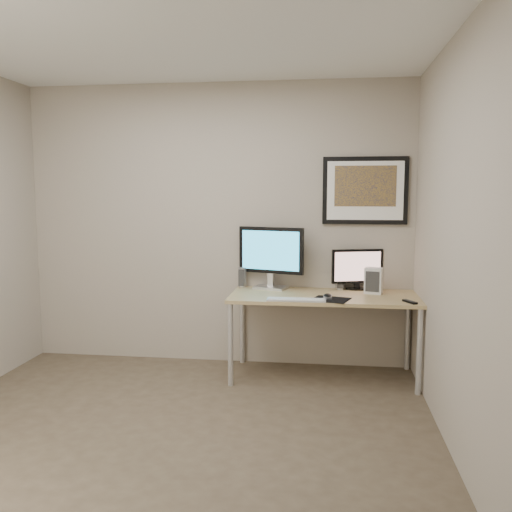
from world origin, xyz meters
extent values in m
plane|color=#483C2D|center=(0.00, 0.00, 0.00)|extent=(3.60, 3.60, 0.00)
plane|color=white|center=(0.00, 0.00, 2.60)|extent=(3.60, 3.60, 0.00)
plane|color=gray|center=(0.00, 1.70, 1.30)|extent=(3.60, 0.00, 3.60)
plane|color=gray|center=(1.80, 0.00, 1.30)|extent=(0.00, 3.40, 3.40)
cube|color=#997C4A|center=(1.00, 1.35, 0.71)|extent=(1.60, 0.70, 0.03)
cylinder|color=silver|center=(0.24, 1.04, 0.35)|extent=(0.04, 0.04, 0.70)
cylinder|color=silver|center=(0.24, 1.66, 0.35)|extent=(0.04, 0.04, 0.70)
cylinder|color=silver|center=(1.76, 1.04, 0.35)|extent=(0.04, 0.04, 0.70)
cylinder|color=silver|center=(1.76, 1.66, 0.35)|extent=(0.04, 0.04, 0.70)
cube|color=black|center=(1.35, 1.68, 1.62)|extent=(0.75, 0.03, 0.60)
cube|color=white|center=(1.35, 1.67, 1.62)|extent=(0.67, 0.00, 0.52)
cube|color=gold|center=(1.35, 1.66, 1.66)|extent=(0.54, 0.00, 0.36)
cube|color=#B9BABF|center=(0.52, 1.59, 0.74)|extent=(0.33, 0.27, 0.02)
cube|color=#B9BABF|center=(0.52, 1.59, 0.81)|extent=(0.07, 0.06, 0.12)
cube|color=black|center=(0.52, 1.59, 1.08)|extent=(0.60, 0.21, 0.42)
cube|color=teal|center=(0.52, 1.57, 1.08)|extent=(0.53, 0.16, 0.35)
cube|color=black|center=(1.29, 1.64, 0.74)|extent=(0.22, 0.16, 0.02)
cube|color=black|center=(1.29, 1.64, 0.77)|extent=(0.05, 0.05, 0.05)
cube|color=black|center=(1.29, 1.64, 0.94)|extent=(0.46, 0.15, 0.31)
cube|color=tan|center=(1.29, 1.62, 0.94)|extent=(0.41, 0.12, 0.26)
cylinder|color=#B9BABF|center=(0.25, 1.64, 0.82)|extent=(0.08, 0.08, 0.19)
cylinder|color=#B9BABF|center=(1.15, 1.64, 0.82)|extent=(0.08, 0.08, 0.18)
cube|color=silver|center=(0.78, 1.07, 0.74)|extent=(0.48, 0.13, 0.02)
cube|color=black|center=(1.06, 1.15, 0.73)|extent=(0.35, 0.33, 0.00)
ellipsoid|color=black|center=(1.03, 1.19, 0.75)|extent=(0.07, 0.11, 0.04)
cube|color=black|center=(1.68, 1.11, 0.74)|extent=(0.11, 0.15, 0.02)
cube|color=silver|center=(1.43, 1.47, 0.84)|extent=(0.17, 0.14, 0.23)
camera|label=1|loc=(1.02, -3.26, 1.62)|focal=38.00mm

